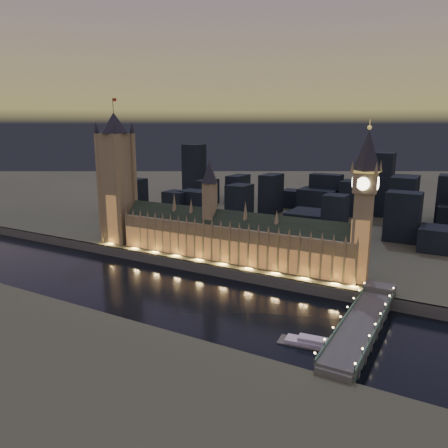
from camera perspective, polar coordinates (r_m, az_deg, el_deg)
The scene contains 9 objects.
ground_plane at distance 308.04m, azimuth -5.93°, elevation -8.81°, with size 2000.00×2000.00×0.00m, color black.
north_bank at distance 778.39m, azimuth 16.81°, elevation 4.28°, with size 2000.00×960.00×8.00m, color #3B4834.
embankment_wall at distance 338.70m, azimuth -1.91°, elevation -5.98°, with size 2000.00×2.50×8.00m, color #4D4D50.
palace_of_westminster at distance 346.08m, azimuth 0.84°, elevation -1.70°, with size 202.00×22.01×78.00m.
victoria_tower at distance 406.51m, azimuth -13.85°, elevation 6.59°, with size 31.68×31.68×127.72m.
elizabeth_tower at distance 303.46m, azimuth 17.90°, elevation 3.73°, with size 18.00×18.00×108.57m.
westminster_bridge at distance 256.41m, azimuth 17.61°, elevation -12.57°, with size 18.56×113.00×15.90m.
river_boat at distance 241.29m, azimuth 12.55°, elevation -15.12°, with size 45.79×15.61×4.50m.
city_backdrop at distance 503.98m, azimuth 14.18°, elevation 3.05°, with size 453.24×215.63×77.06m.
Camera 1 is at (167.40, -232.20, 113.79)m, focal length 35.00 mm.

